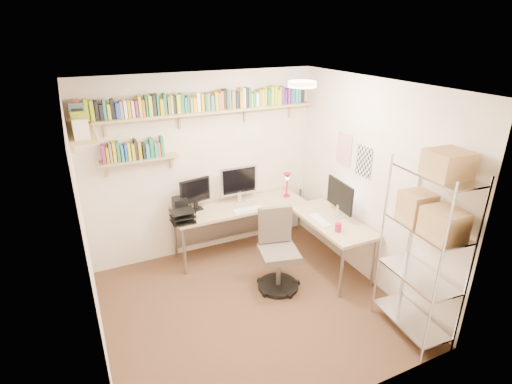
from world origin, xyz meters
The scene contains 6 objects.
ground centered at (0.00, 0.00, 0.00)m, with size 3.20×3.20×0.00m, color #44331D.
room_shell centered at (0.00, 0.00, 1.55)m, with size 3.24×3.04×2.52m.
wall_shelves centered at (-0.43, 1.30, 2.02)m, with size 3.12×1.09×0.80m.
corner_desk centered at (0.51, 0.95, 0.71)m, with size 2.18×1.84×1.25m.
office_chair centered at (0.47, 0.23, 0.43)m, with size 0.54×0.56×1.01m.
wire_rack centered at (1.36, -1.13, 1.40)m, with size 0.47×0.85×2.03m.
Camera 1 is at (-1.57, -3.45, 3.02)m, focal length 28.00 mm.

